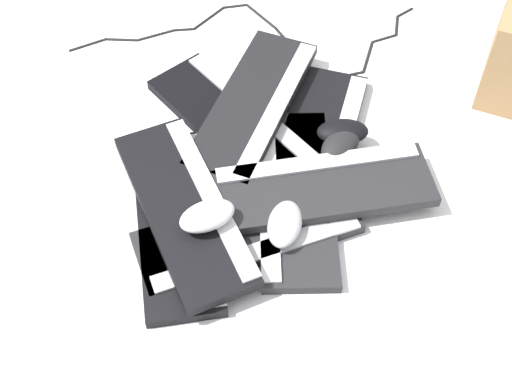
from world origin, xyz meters
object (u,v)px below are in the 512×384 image
(mouse_0, at_px, (341,144))
(mouse_1, at_px, (207,216))
(keyboard_2, at_px, (233,123))
(mouse_3, at_px, (343,132))
(keyboard_3, at_px, (178,221))
(keyboard_1, at_px, (317,144))
(keyboard_5, at_px, (186,208))
(mouse_2, at_px, (285,224))
(keyboard_0, at_px, (294,196))
(keyboard_6, at_px, (323,187))
(keyboard_7, at_px, (255,104))
(keyboard_4, at_px, (248,234))

(mouse_0, height_order, mouse_1, mouse_1)
(keyboard_2, bearing_deg, mouse_3, 4.85)
(keyboard_3, bearing_deg, mouse_0, 45.82)
(keyboard_1, bearing_deg, keyboard_3, -126.03)
(keyboard_5, distance_m, mouse_2, 0.20)
(keyboard_0, xyz_separation_m, mouse_1, (-0.13, -0.15, 0.07))
(mouse_1, bearing_deg, keyboard_6, 177.56)
(keyboard_7, bearing_deg, keyboard_4, -73.26)
(keyboard_7, bearing_deg, keyboard_2, -130.78)
(keyboard_1, relative_size, keyboard_5, 1.05)
(keyboard_1, height_order, keyboard_3, same)
(keyboard_0, bearing_deg, keyboard_3, -146.31)
(keyboard_1, distance_m, keyboard_2, 0.19)
(keyboard_0, relative_size, keyboard_7, 1.04)
(keyboard_2, bearing_deg, mouse_1, -79.25)
(keyboard_0, distance_m, mouse_3, 0.18)
(keyboard_2, distance_m, keyboard_6, 0.28)
(keyboard_0, bearing_deg, mouse_0, 66.16)
(mouse_1, height_order, mouse_2, mouse_1)
(mouse_1, bearing_deg, keyboard_0, -175.87)
(keyboard_1, distance_m, keyboard_3, 0.35)
(mouse_1, bearing_deg, mouse_3, -164.45)
(keyboard_1, xyz_separation_m, mouse_1, (-0.14, -0.30, 0.07))
(keyboard_3, relative_size, keyboard_4, 1.06)
(keyboard_0, relative_size, mouse_0, 4.23)
(keyboard_2, relative_size, keyboard_6, 0.99)
(keyboard_3, distance_m, mouse_3, 0.40)
(mouse_0, bearing_deg, mouse_1, 163.37)
(keyboard_6, bearing_deg, keyboard_4, -129.45)
(keyboard_3, distance_m, keyboard_7, 0.33)
(keyboard_5, relative_size, mouse_2, 3.87)
(keyboard_3, height_order, mouse_0, mouse_0)
(keyboard_3, bearing_deg, keyboard_7, 81.12)
(mouse_2, relative_size, mouse_3, 1.00)
(mouse_3, bearing_deg, keyboard_4, -132.76)
(keyboard_3, bearing_deg, keyboard_5, 50.14)
(keyboard_7, xyz_separation_m, mouse_3, (0.21, -0.02, 0.01))
(keyboard_0, height_order, mouse_2, mouse_2)
(keyboard_6, relative_size, mouse_0, 4.16)
(keyboard_5, height_order, keyboard_6, same)
(mouse_1, xyz_separation_m, mouse_3, (0.18, 0.32, -0.03))
(keyboard_2, height_order, keyboard_7, keyboard_7)
(keyboard_2, height_order, mouse_2, mouse_2)
(keyboard_0, bearing_deg, mouse_2, -84.64)
(mouse_0, xyz_separation_m, mouse_3, (-0.00, 0.04, 0.00))
(keyboard_0, distance_m, keyboard_2, 0.24)
(keyboard_1, distance_m, mouse_1, 0.33)
(keyboard_7, height_order, mouse_0, mouse_0)
(keyboard_1, xyz_separation_m, keyboard_6, (0.05, -0.13, 0.03))
(keyboard_2, relative_size, mouse_1, 4.13)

